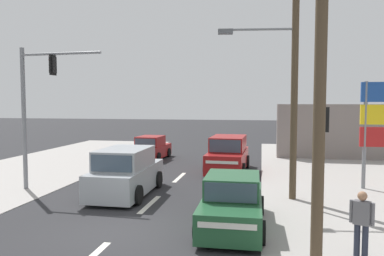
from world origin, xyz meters
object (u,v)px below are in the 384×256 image
(utility_pole_foreground_right, at_px, (315,30))
(suv_kerbside_parked, at_px, (228,155))
(utility_pole_midground_right, at_px, (291,73))
(suv_oncoming_near, at_px, (126,173))
(traffic_signal_mast, at_px, (35,100))
(pedestal_signal_right_kerb, at_px, (322,141))
(sedan_oncoming_mid, at_px, (232,203))
(pedestrian_at_kerb, at_px, (362,221))
(hatchback_receding_far, at_px, (152,148))

(utility_pole_foreground_right, distance_m, suv_kerbside_parked, 12.68)
(utility_pole_midground_right, relative_size, suv_oncoming_near, 1.97)
(utility_pole_midground_right, xyz_separation_m, traffic_signal_mast, (-10.43, -0.34, -1.00))
(pedestal_signal_right_kerb, distance_m, suv_kerbside_parked, 8.00)
(sedan_oncoming_mid, distance_m, pedestrian_at_kerb, 3.65)
(suv_oncoming_near, relative_size, suv_kerbside_parked, 0.99)
(utility_pole_foreground_right, distance_m, traffic_signal_mast, 12.08)
(pedestal_signal_right_kerb, xyz_separation_m, hatchback_receding_far, (-9.06, 10.43, -1.71))
(utility_pole_foreground_right, xyz_separation_m, utility_pole_midground_right, (-0.03, 6.23, -0.39))
(pedestal_signal_right_kerb, bearing_deg, suv_oncoming_near, 171.66)
(pedestal_signal_right_kerb, height_order, suv_oncoming_near, pedestal_signal_right_kerb)
(suv_oncoming_near, bearing_deg, hatchback_receding_far, 100.65)
(suv_kerbside_parked, bearing_deg, pedestrian_at_kerb, -69.06)
(utility_pole_midground_right, height_order, traffic_signal_mast, utility_pole_midground_right)
(sedan_oncoming_mid, xyz_separation_m, pedestrian_at_kerb, (3.17, -1.79, 0.22))
(utility_pole_foreground_right, relative_size, utility_pole_midground_right, 1.09)
(suv_kerbside_parked, bearing_deg, suv_oncoming_near, -121.41)
(pedestal_signal_right_kerb, bearing_deg, pedestrian_at_kerb, -84.62)
(traffic_signal_mast, bearing_deg, suv_kerbside_parked, 36.74)
(traffic_signal_mast, distance_m, suv_oncoming_near, 5.02)
(suv_oncoming_near, distance_m, suv_kerbside_parked, 6.84)
(suv_oncoming_near, xyz_separation_m, suv_kerbside_parked, (3.56, 5.83, 0.00))
(traffic_signal_mast, xyz_separation_m, pedestal_signal_right_kerb, (11.36, -1.21, -1.42))
(suv_kerbside_parked, distance_m, pedestrian_at_kerb, 11.47)
(pedestrian_at_kerb, bearing_deg, hatchback_receding_far, 123.50)
(utility_pole_foreground_right, relative_size, pedestal_signal_right_kerb, 2.73)
(traffic_signal_mast, height_order, sedan_oncoming_mid, traffic_signal_mast)
(utility_pole_midground_right, height_order, hatchback_receding_far, utility_pole_midground_right)
(hatchback_receding_far, height_order, sedan_oncoming_mid, sedan_oncoming_mid)
(hatchback_receding_far, bearing_deg, suv_oncoming_near, -79.35)
(pedestal_signal_right_kerb, bearing_deg, traffic_signal_mast, 173.90)
(pedestal_signal_right_kerb, distance_m, hatchback_receding_far, 13.92)
(utility_pole_midground_right, distance_m, pedestal_signal_right_kerb, 3.02)
(sedan_oncoming_mid, bearing_deg, pedestal_signal_right_kerb, 35.69)
(pedestrian_at_kerb, bearing_deg, pedestal_signal_right_kerb, 95.38)
(traffic_signal_mast, height_order, suv_kerbside_parked, traffic_signal_mast)
(utility_pole_foreground_right, distance_m, pedestal_signal_right_kerb, 5.53)
(utility_pole_midground_right, relative_size, suv_kerbside_parked, 1.94)
(traffic_signal_mast, height_order, pedestrian_at_kerb, traffic_signal_mast)
(pedestal_signal_right_kerb, bearing_deg, hatchback_receding_far, 130.99)
(utility_pole_midground_right, xyz_separation_m, pedestrian_at_kerb, (1.29, -5.36, -3.91))
(pedestal_signal_right_kerb, bearing_deg, utility_pole_midground_right, 120.96)
(utility_pole_foreground_right, bearing_deg, suv_kerbside_parked, 103.75)
(utility_pole_midground_right, bearing_deg, suv_kerbside_parked, 117.69)
(suv_kerbside_parked, height_order, sedan_oncoming_mid, suv_kerbside_parked)
(suv_oncoming_near, xyz_separation_m, hatchback_receding_far, (-1.76, 9.36, -0.18))
(traffic_signal_mast, distance_m, pedestrian_at_kerb, 13.08)
(hatchback_receding_far, bearing_deg, utility_pole_midground_right, -47.50)
(suv_kerbside_parked, bearing_deg, utility_pole_midground_right, -62.31)
(sedan_oncoming_mid, bearing_deg, suv_oncoming_near, 145.46)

